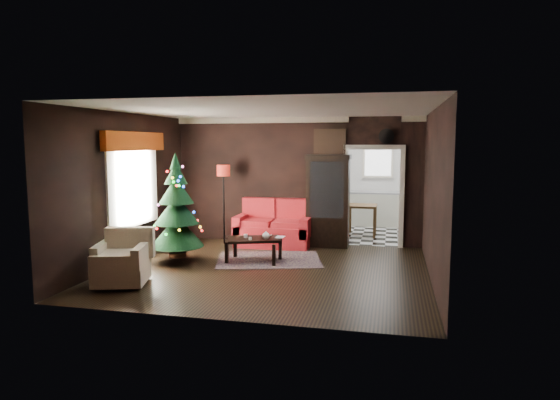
% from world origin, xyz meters
% --- Properties ---
extents(floor, '(5.50, 5.50, 0.00)m').
position_xyz_m(floor, '(0.00, 0.00, 0.00)').
color(floor, black).
rests_on(floor, ground).
extents(ceiling, '(5.50, 5.50, 0.00)m').
position_xyz_m(ceiling, '(0.00, 0.00, 2.80)').
color(ceiling, white).
rests_on(ceiling, ground).
extents(wall_back, '(5.50, 0.00, 5.50)m').
position_xyz_m(wall_back, '(0.00, 2.50, 1.40)').
color(wall_back, black).
rests_on(wall_back, ground).
extents(wall_front, '(5.50, 0.00, 5.50)m').
position_xyz_m(wall_front, '(0.00, -2.50, 1.40)').
color(wall_front, black).
rests_on(wall_front, ground).
extents(wall_left, '(0.00, 5.50, 5.50)m').
position_xyz_m(wall_left, '(-2.75, 0.00, 1.40)').
color(wall_left, black).
rests_on(wall_left, ground).
extents(wall_right, '(0.00, 5.50, 5.50)m').
position_xyz_m(wall_right, '(2.75, 0.00, 1.40)').
color(wall_right, black).
rests_on(wall_right, ground).
extents(doorway, '(1.10, 0.10, 2.10)m').
position_xyz_m(doorway, '(1.70, 2.50, 1.05)').
color(doorway, silver).
rests_on(doorway, ground).
extents(left_window, '(0.05, 1.60, 1.40)m').
position_xyz_m(left_window, '(-2.71, 0.20, 1.45)').
color(left_window, white).
rests_on(left_window, wall_left).
extents(valance, '(0.12, 2.10, 0.35)m').
position_xyz_m(valance, '(-2.63, 0.20, 2.27)').
color(valance, '#99370D').
rests_on(valance, wall_left).
extents(kitchen_floor, '(3.00, 3.00, 0.00)m').
position_xyz_m(kitchen_floor, '(1.70, 4.00, 0.00)').
color(kitchen_floor, silver).
rests_on(kitchen_floor, ground).
extents(kitchen_window, '(0.70, 0.06, 0.70)m').
position_xyz_m(kitchen_window, '(1.70, 5.45, 1.70)').
color(kitchen_window, white).
rests_on(kitchen_window, ground).
extents(rug, '(2.26, 1.88, 0.01)m').
position_xyz_m(rug, '(-0.18, 0.75, 0.01)').
color(rug, '#372B34').
rests_on(rug, ground).
extents(loveseat, '(1.70, 0.90, 1.00)m').
position_xyz_m(loveseat, '(-0.40, 2.05, 0.50)').
color(loveseat, maroon).
rests_on(loveseat, ground).
extents(curio_cabinet, '(0.90, 0.45, 1.90)m').
position_xyz_m(curio_cabinet, '(0.75, 2.27, 0.95)').
color(curio_cabinet, black).
rests_on(curio_cabinet, ground).
extents(floor_lamp, '(0.40, 0.40, 1.86)m').
position_xyz_m(floor_lamp, '(-1.54, 2.04, 0.83)').
color(floor_lamp, black).
rests_on(floor_lamp, ground).
extents(christmas_tree, '(1.21, 1.21, 1.90)m').
position_xyz_m(christmas_tree, '(-1.83, 0.22, 1.05)').
color(christmas_tree, black).
rests_on(christmas_tree, ground).
extents(armchair, '(1.00, 1.00, 0.83)m').
position_xyz_m(armchair, '(-2.04, -1.39, 0.46)').
color(armchair, '#BCAC96').
rests_on(armchair, ground).
extents(coffee_table, '(1.13, 0.89, 0.44)m').
position_xyz_m(coffee_table, '(-0.43, 0.56, 0.23)').
color(coffee_table, black).
rests_on(coffee_table, rug).
extents(teapot, '(0.16, 0.16, 0.15)m').
position_xyz_m(teapot, '(-0.17, 0.46, 0.53)').
color(teapot, silver).
rests_on(teapot, coffee_table).
extents(cup_a, '(0.10, 0.10, 0.07)m').
position_xyz_m(cup_a, '(-0.59, 0.56, 0.49)').
color(cup_a, white).
rests_on(cup_a, coffee_table).
extents(cup_b, '(0.07, 0.07, 0.05)m').
position_xyz_m(cup_b, '(-0.44, 0.36, 0.48)').
color(cup_b, silver).
rests_on(cup_b, coffee_table).
extents(book, '(0.16, 0.02, 0.21)m').
position_xyz_m(book, '(-0.03, 0.71, 0.56)').
color(book, '#81674E').
rests_on(book, coffee_table).
extents(wall_clock, '(0.32, 0.32, 0.06)m').
position_xyz_m(wall_clock, '(1.95, 2.45, 2.38)').
color(wall_clock, white).
rests_on(wall_clock, wall_back).
extents(painting, '(0.62, 0.05, 0.52)m').
position_xyz_m(painting, '(0.75, 2.46, 2.25)').
color(painting, '#A8804C').
rests_on(painting, wall_back).
extents(kitchen_counter, '(1.80, 0.60, 0.90)m').
position_xyz_m(kitchen_counter, '(1.70, 5.20, 0.45)').
color(kitchen_counter, beige).
rests_on(kitchen_counter, ground).
extents(kitchen_table, '(0.70, 0.70, 0.75)m').
position_xyz_m(kitchen_table, '(1.40, 3.70, 0.38)').
color(kitchen_table, brown).
rests_on(kitchen_table, ground).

